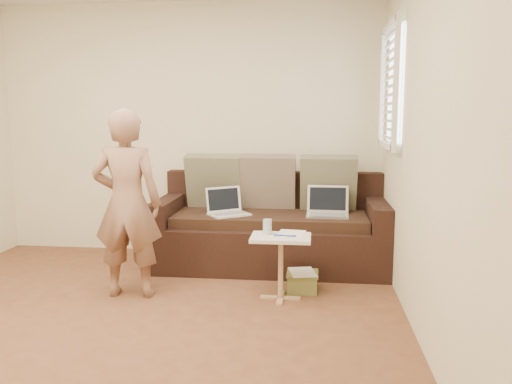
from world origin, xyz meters
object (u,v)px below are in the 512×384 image
at_px(laptop_white, 229,215).
at_px(striped_box, 302,281).
at_px(sofa, 271,223).
at_px(person, 127,204).
at_px(side_table, 281,268).
at_px(drinking_glass, 267,227).
at_px(laptop_silver, 327,216).

height_order(laptop_white, striped_box, laptop_white).
distance_m(laptop_white, striped_box, 1.00).
xyz_separation_m(laptop_white, striped_box, (0.71, -0.56, -0.44)).
xyz_separation_m(sofa, person, (-1.07, -0.96, 0.33)).
xyz_separation_m(sofa, side_table, (0.16, -0.92, -0.17)).
xyz_separation_m(person, drinking_glass, (1.12, 0.09, -0.18)).
relative_size(sofa, drinking_glass, 18.33).
xyz_separation_m(sofa, striped_box, (0.33, -0.71, -0.34)).
bearing_deg(laptop_white, person, -165.56).
bearing_deg(sofa, drinking_glass, -86.95).
distance_m(laptop_silver, drinking_glass, 0.92).
relative_size(sofa, striped_box, 8.46).
bearing_deg(person, side_table, 177.35).
xyz_separation_m(sofa, drinking_glass, (0.05, -0.87, 0.15)).
distance_m(sofa, side_table, 0.95).
relative_size(laptop_silver, drinking_glass, 3.25).
bearing_deg(person, striped_box, -174.33).
bearing_deg(laptop_silver, striped_box, -107.23).
bearing_deg(sofa, side_table, -80.26).
xyz_separation_m(laptop_silver, side_table, (-0.38, -0.82, -0.26)).
distance_m(sofa, person, 1.48).
height_order(sofa, striped_box, sofa).
xyz_separation_m(drinking_glass, striped_box, (0.28, 0.16, -0.49)).
relative_size(laptop_silver, person, 0.26).
bearing_deg(laptop_white, drinking_glass, -94.92).
relative_size(laptop_silver, side_table, 0.76).
distance_m(sofa, striped_box, 0.85).
bearing_deg(side_table, laptop_silver, 65.14).
height_order(laptop_white, person, person).
bearing_deg(drinking_glass, laptop_silver, 57.49).
distance_m(laptop_silver, laptop_white, 0.92).
distance_m(side_table, striped_box, 0.32).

